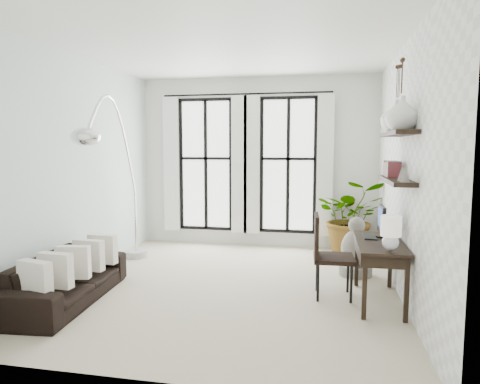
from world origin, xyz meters
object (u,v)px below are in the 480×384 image
(buddha, at_px, (356,251))
(desk_chair, at_px, (326,250))
(arc_lamp, at_px, (113,137))
(sofa, at_px, (67,279))
(plant, at_px, (351,217))
(desk, at_px, (380,246))

(buddha, bearing_deg, desk_chair, -113.46)
(arc_lamp, relative_size, buddha, 2.99)
(sofa, xyz_separation_m, arc_lamp, (0.10, 1.10, 1.75))
(plant, bearing_deg, arc_lamp, -149.44)
(plant, height_order, desk_chair, plant)
(desk, xyz_separation_m, desk_chair, (-0.63, 0.14, -0.11))
(desk, relative_size, buddha, 1.47)
(plant, height_order, buddha, plant)
(desk_chair, bearing_deg, plant, 76.49)
(desk_chair, distance_m, arc_lamp, 3.35)
(sofa, bearing_deg, desk, -84.67)
(plant, bearing_deg, sofa, -138.52)
(plant, bearing_deg, buddha, -90.09)
(desk, bearing_deg, plant, 94.35)
(arc_lamp, distance_m, buddha, 3.90)
(desk, bearing_deg, arc_lamp, 173.18)
(plant, xyz_separation_m, desk_chair, (-0.44, -2.34, -0.06))
(desk_chair, relative_size, buddha, 1.20)
(sofa, height_order, arc_lamp, arc_lamp)
(arc_lamp, bearing_deg, buddha, 11.67)
(plant, distance_m, desk_chair, 2.38)
(plant, distance_m, arc_lamp, 4.24)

